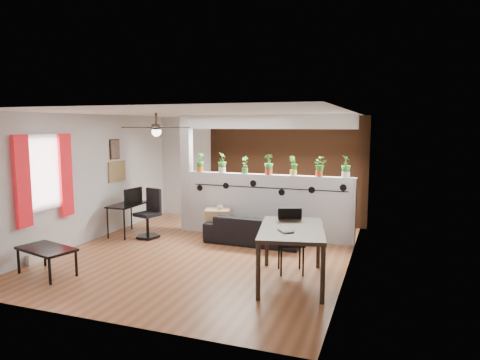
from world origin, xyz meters
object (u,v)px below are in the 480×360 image
object	(u,v)px
sofa	(254,230)
office_chair	(150,217)
folding_chair	(290,235)
cup	(220,207)
potted_plant_0	(200,162)
computer_desk	(128,207)
potted_plant_4	(293,165)
potted_plant_3	(269,164)
ceiling_fan	(156,129)
potted_plant_5	(319,166)
potted_plant_2	(245,164)
potted_plant_6	(346,166)
dining_table	(292,234)
coffee_table	(46,251)
cube_shelf	(218,224)
potted_plant_1	(222,162)

from	to	relation	value
sofa	office_chair	world-z (taller)	office_chair
folding_chair	cup	bearing A→B (deg)	140.97
potted_plant_0	computer_desk	world-z (taller)	potted_plant_0
potted_plant_4	potted_plant_3	bearing A→B (deg)	180.00
ceiling_fan	potted_plant_5	bearing A→B (deg)	34.15
potted_plant_2	potted_plant_6	size ratio (longest dim) A/B	0.85
potted_plant_3	cup	xyz separation A→B (m)	(-0.94, -0.42, -0.91)
potted_plant_0	dining_table	bearing A→B (deg)	-42.74
potted_plant_6	office_chair	size ratio (longest dim) A/B	0.43
dining_table	folding_chair	size ratio (longest dim) A/B	1.68
potted_plant_6	coffee_table	size ratio (longest dim) A/B	0.41
folding_chair	potted_plant_6	bearing A→B (deg)	71.03
potted_plant_5	office_chair	xyz separation A→B (m)	(-3.42, -0.87, -1.11)
potted_plant_0	potted_plant_3	size ratio (longest dim) A/B	0.97
computer_desk	dining_table	world-z (taller)	dining_table
potted_plant_5	cup	world-z (taller)	potted_plant_5
cube_shelf	dining_table	bearing A→B (deg)	-62.72
folding_chair	potted_plant_3	bearing A→B (deg)	115.51
ceiling_fan	sofa	xyz separation A→B (m)	(1.46, 1.26, -2.04)
potted_plant_1	office_chair	world-z (taller)	potted_plant_1
potted_plant_5	folding_chair	size ratio (longest dim) A/B	0.39
ceiling_fan	computer_desk	size ratio (longest dim) A/B	1.26
potted_plant_1	folding_chair	xyz separation A→B (m)	(1.97, -1.92, -0.98)
potted_plant_5	potted_plant_4	bearing A→B (deg)	180.00
ceiling_fan	folding_chair	distance (m)	3.05
potted_plant_2	potted_plant_5	xyz separation A→B (m)	(1.58, 0.00, 0.01)
potted_plant_3	dining_table	distance (m)	2.78
potted_plant_1	potted_plant_4	xyz separation A→B (m)	(1.58, -0.00, -0.02)
potted_plant_3	potted_plant_4	bearing A→B (deg)	-0.00
potted_plant_5	computer_desk	world-z (taller)	potted_plant_5
dining_table	potted_plant_0	bearing A→B (deg)	137.26
cube_shelf	cup	bearing A→B (deg)	-18.12
potted_plant_6	dining_table	xyz separation A→B (m)	(-0.52, -2.44, -0.82)
potted_plant_4	sofa	bearing A→B (deg)	-140.81
potted_plant_3	computer_desk	size ratio (longest dim) A/B	0.45
potted_plant_5	cup	distance (m)	2.22
potted_plant_4	dining_table	world-z (taller)	potted_plant_4
potted_plant_4	computer_desk	world-z (taller)	potted_plant_4
sofa	office_chair	bearing A→B (deg)	10.15
ceiling_fan	computer_desk	world-z (taller)	ceiling_fan
sofa	cube_shelf	size ratio (longest dim) A/B	3.00
sofa	cup	world-z (taller)	cup
potted_plant_4	potted_plant_6	world-z (taller)	potted_plant_6
dining_table	coffee_table	distance (m)	3.89
potted_plant_3	potted_plant_5	world-z (taller)	potted_plant_3
sofa	office_chair	size ratio (longest dim) A/B	1.82
potted_plant_3	office_chair	xyz separation A→B (m)	(-2.37, -0.87, -1.13)
potted_plant_3	cup	size ratio (longest dim) A/B	3.71
potted_plant_1	potted_plant_5	size ratio (longest dim) A/B	1.09
dining_table	potted_plant_6	bearing A→B (deg)	77.87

